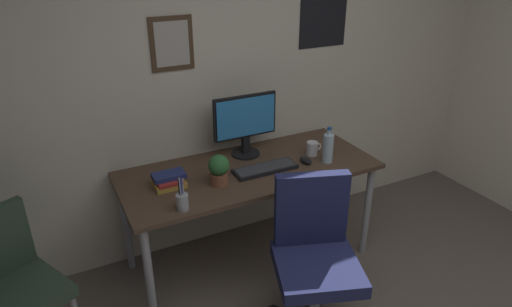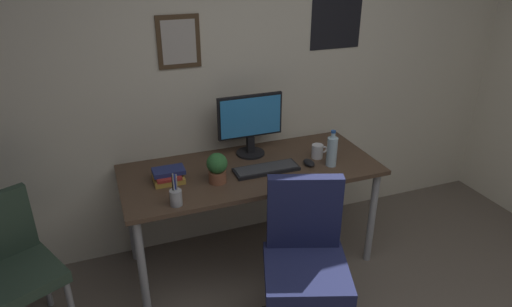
% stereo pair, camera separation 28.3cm
% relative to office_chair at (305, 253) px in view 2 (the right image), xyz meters
% --- Properties ---
extents(wall_back, '(4.40, 0.10, 2.60)m').
position_rel_office_chair_xyz_m(wall_back, '(0.13, 1.14, 0.77)').
color(wall_back, beige).
rests_on(wall_back, ground_plane).
extents(desk, '(1.70, 0.73, 0.75)m').
position_rel_office_chair_xyz_m(desk, '(-0.07, 0.69, 0.14)').
color(desk, '#4C3828').
rests_on(desk, ground_plane).
extents(office_chair, '(0.59, 0.60, 0.95)m').
position_rel_office_chair_xyz_m(office_chair, '(0.00, 0.00, 0.00)').
color(office_chair, '#1E234C').
rests_on(office_chair, ground_plane).
extents(side_chair, '(0.56, 0.56, 0.88)m').
position_rel_office_chair_xyz_m(side_chair, '(-1.55, 0.53, -0.03)').
color(side_chair, '#334738').
rests_on(side_chair, ground_plane).
extents(monitor, '(0.46, 0.20, 0.43)m').
position_rel_office_chair_xyz_m(monitor, '(0.00, 0.90, 0.46)').
color(monitor, black).
rests_on(monitor, desk).
extents(keyboard, '(0.43, 0.15, 0.03)m').
position_rel_office_chair_xyz_m(keyboard, '(0.01, 0.62, 0.23)').
color(keyboard, black).
rests_on(keyboard, desk).
extents(computer_mouse, '(0.06, 0.11, 0.04)m').
position_rel_office_chair_xyz_m(computer_mouse, '(0.31, 0.60, 0.24)').
color(computer_mouse, black).
rests_on(computer_mouse, desk).
extents(water_bottle, '(0.07, 0.07, 0.25)m').
position_rel_office_chair_xyz_m(water_bottle, '(0.45, 0.54, 0.33)').
color(water_bottle, silver).
rests_on(water_bottle, desk).
extents(coffee_mug_near, '(0.12, 0.08, 0.10)m').
position_rel_office_chair_xyz_m(coffee_mug_near, '(0.42, 0.68, 0.27)').
color(coffee_mug_near, white).
rests_on(coffee_mug_near, desk).
extents(potted_plant, '(0.13, 0.13, 0.19)m').
position_rel_office_chair_xyz_m(potted_plant, '(-0.33, 0.59, 0.33)').
color(potted_plant, brown).
rests_on(potted_plant, desk).
extents(pen_cup, '(0.07, 0.07, 0.20)m').
position_rel_office_chair_xyz_m(pen_cup, '(-0.63, 0.41, 0.27)').
color(pen_cup, '#9EA0A5').
rests_on(pen_cup, desk).
extents(book_stack_left, '(0.20, 0.16, 0.08)m').
position_rel_office_chair_xyz_m(book_stack_left, '(-0.62, 0.70, 0.26)').
color(book_stack_left, gold).
rests_on(book_stack_left, desk).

